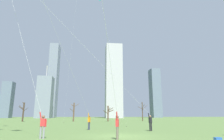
{
  "coord_description": "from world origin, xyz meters",
  "views": [
    {
      "loc": [
        -2.5,
        -15.84,
        1.61
      ],
      "look_at": [
        0.0,
        6.0,
        6.83
      ],
      "focal_mm": 30.72,
      "sensor_mm": 36.0,
      "label": 1
    }
  ],
  "objects_px": {
    "kite_flyer_foreground_right_yellow": "(106,40)",
    "bare_tree_rightmost": "(142,111)",
    "kite_flyer_midfield_left_white": "(136,106)",
    "bare_tree_leftmost": "(74,112)",
    "distant_kite_high_overhead_green": "(75,17)",
    "distant_kite_drifting_right_teal": "(103,10)",
    "kite_flyer_foreground_left_pink": "(29,69)",
    "kite_flyer_midfield_right_red": "(76,87)",
    "bare_tree_far_right_edge": "(23,111)",
    "bare_tree_center": "(108,113)"
  },
  "relations": [
    {
      "from": "kite_flyer_midfield_left_white",
      "to": "bare_tree_center",
      "type": "relative_size",
      "value": 3.68
    },
    {
      "from": "kite_flyer_foreground_left_pink",
      "to": "bare_tree_rightmost",
      "type": "distance_m",
      "value": 44.68
    },
    {
      "from": "distant_kite_drifting_right_teal",
      "to": "kite_flyer_midfield_left_white",
      "type": "bearing_deg",
      "value": -76.52
    },
    {
      "from": "kite_flyer_foreground_left_pink",
      "to": "distant_kite_high_overhead_green",
      "type": "xyz_separation_m",
      "value": [
        0.89,
        25.62,
        18.57
      ]
    },
    {
      "from": "kite_flyer_foreground_right_yellow",
      "to": "kite_flyer_midfield_right_red",
      "type": "distance_m",
      "value": 10.89
    },
    {
      "from": "kite_flyer_foreground_left_pink",
      "to": "distant_kite_drifting_right_teal",
      "type": "xyz_separation_m",
      "value": [
        6.74,
        16.23,
        15.26
      ]
    },
    {
      "from": "bare_tree_rightmost",
      "to": "bare_tree_center",
      "type": "bearing_deg",
      "value": -175.48
    },
    {
      "from": "kite_flyer_foreground_left_pink",
      "to": "bare_tree_rightmost",
      "type": "relative_size",
      "value": 3.99
    },
    {
      "from": "kite_flyer_foreground_left_pink",
      "to": "bare_tree_rightmost",
      "type": "bearing_deg",
      "value": 63.33
    },
    {
      "from": "distant_kite_drifting_right_teal",
      "to": "bare_tree_far_right_edge",
      "type": "relative_size",
      "value": 4.49
    },
    {
      "from": "kite_flyer_foreground_right_yellow",
      "to": "distant_kite_high_overhead_green",
      "type": "distance_m",
      "value": 36.45
    },
    {
      "from": "kite_flyer_foreground_right_yellow",
      "to": "bare_tree_rightmost",
      "type": "height_order",
      "value": "kite_flyer_foreground_right_yellow"
    },
    {
      "from": "kite_flyer_midfield_right_red",
      "to": "distant_kite_drifting_right_teal",
      "type": "relative_size",
      "value": 0.69
    },
    {
      "from": "distant_kite_drifting_right_teal",
      "to": "kite_flyer_foreground_right_yellow",
      "type": "bearing_deg",
      "value": -92.88
    },
    {
      "from": "kite_flyer_midfield_left_white",
      "to": "bare_tree_center",
      "type": "bearing_deg",
      "value": 89.27
    },
    {
      "from": "kite_flyer_midfield_right_red",
      "to": "bare_tree_rightmost",
      "type": "relative_size",
      "value": 2.99
    },
    {
      "from": "kite_flyer_midfield_right_red",
      "to": "bare_tree_rightmost",
      "type": "height_order",
      "value": "kite_flyer_midfield_right_red"
    },
    {
      "from": "bare_tree_rightmost",
      "to": "bare_tree_leftmost",
      "type": "distance_m",
      "value": 19.5
    },
    {
      "from": "bare_tree_rightmost",
      "to": "bare_tree_far_right_edge",
      "type": "relative_size",
      "value": 1.04
    },
    {
      "from": "kite_flyer_foreground_right_yellow",
      "to": "distant_kite_drifting_right_teal",
      "type": "xyz_separation_m",
      "value": [
        1.1,
        21.89,
        14.8
      ]
    },
    {
      "from": "bare_tree_rightmost",
      "to": "bare_tree_leftmost",
      "type": "height_order",
      "value": "bare_tree_rightmost"
    },
    {
      "from": "kite_flyer_foreground_right_yellow",
      "to": "bare_tree_center",
      "type": "height_order",
      "value": "kite_flyer_foreground_right_yellow"
    },
    {
      "from": "kite_flyer_midfield_left_white",
      "to": "bare_tree_rightmost",
      "type": "bearing_deg",
      "value": 73.55
    },
    {
      "from": "kite_flyer_foreground_right_yellow",
      "to": "distant_kite_drifting_right_teal",
      "type": "height_order",
      "value": "distant_kite_drifting_right_teal"
    },
    {
      "from": "kite_flyer_foreground_left_pink",
      "to": "bare_tree_leftmost",
      "type": "xyz_separation_m",
      "value": [
        0.56,
        38.94,
        -2.5
      ]
    },
    {
      "from": "kite_flyer_midfield_left_white",
      "to": "distant_kite_high_overhead_green",
      "type": "relative_size",
      "value": 0.54
    },
    {
      "from": "distant_kite_high_overhead_green",
      "to": "bare_tree_leftmost",
      "type": "xyz_separation_m",
      "value": [
        -0.33,
        13.33,
        -21.07
      ]
    },
    {
      "from": "bare_tree_rightmost",
      "to": "bare_tree_far_right_edge",
      "type": "distance_m",
      "value": 32.68
    },
    {
      "from": "kite_flyer_foreground_right_yellow",
      "to": "bare_tree_rightmost",
      "type": "xyz_separation_m",
      "value": [
        14.39,
        45.54,
        -2.71
      ]
    },
    {
      "from": "kite_flyer_midfield_right_red",
      "to": "bare_tree_leftmost",
      "type": "relative_size",
      "value": 3.21
    },
    {
      "from": "kite_flyer_midfield_left_white",
      "to": "bare_tree_leftmost",
      "type": "relative_size",
      "value": 3.14
    },
    {
      "from": "bare_tree_far_right_edge",
      "to": "kite_flyer_foreground_left_pink",
      "type": "bearing_deg",
      "value": -72.02
    },
    {
      "from": "kite_flyer_foreground_left_pink",
      "to": "kite_flyer_midfield_left_white",
      "type": "xyz_separation_m",
      "value": [
        9.57,
        4.43,
        -2.55
      ]
    },
    {
      "from": "bare_tree_leftmost",
      "to": "bare_tree_far_right_edge",
      "type": "height_order",
      "value": "bare_tree_far_right_edge"
    },
    {
      "from": "bare_tree_rightmost",
      "to": "kite_flyer_foreground_right_yellow",
      "type": "bearing_deg",
      "value": -107.54
    },
    {
      "from": "bare_tree_center",
      "to": "distant_kite_drifting_right_teal",
      "type": "bearing_deg",
      "value": -98.14
    },
    {
      "from": "kite_flyer_midfield_right_red",
      "to": "bare_tree_leftmost",
      "type": "height_order",
      "value": "kite_flyer_midfield_right_red"
    },
    {
      "from": "kite_flyer_midfield_right_red",
      "to": "bare_tree_center",
      "type": "distance_m",
      "value": 34.87
    },
    {
      "from": "bare_tree_rightmost",
      "to": "kite_flyer_midfield_right_red",
      "type": "bearing_deg",
      "value": -115.55
    },
    {
      "from": "kite_flyer_foreground_left_pink",
      "to": "kite_flyer_foreground_right_yellow",
      "type": "bearing_deg",
      "value": -45.13
    },
    {
      "from": "bare_tree_leftmost",
      "to": "bare_tree_far_right_edge",
      "type": "distance_m",
      "value": 13.2
    },
    {
      "from": "distant_kite_drifting_right_teal",
      "to": "bare_tree_rightmost",
      "type": "bearing_deg",
      "value": 60.66
    },
    {
      "from": "kite_flyer_midfield_left_white",
      "to": "bare_tree_far_right_edge",
      "type": "xyz_separation_m",
      "value": [
        -22.21,
        34.5,
        0.06
      ]
    },
    {
      "from": "kite_flyer_midfield_left_white",
      "to": "kite_flyer_foreground_left_pink",
      "type": "bearing_deg",
      "value": -155.14
    },
    {
      "from": "kite_flyer_midfield_left_white",
      "to": "bare_tree_rightmost",
      "type": "relative_size",
      "value": 2.92
    },
    {
      "from": "kite_flyer_midfield_left_white",
      "to": "distant_kite_drifting_right_teal",
      "type": "bearing_deg",
      "value": 103.48
    },
    {
      "from": "kite_flyer_foreground_right_yellow",
      "to": "bare_tree_leftmost",
      "type": "distance_m",
      "value": 44.99
    },
    {
      "from": "bare_tree_leftmost",
      "to": "kite_flyer_foreground_right_yellow",
      "type": "bearing_deg",
      "value": -83.5
    },
    {
      "from": "kite_flyer_midfield_left_white",
      "to": "bare_tree_leftmost",
      "type": "distance_m",
      "value": 35.67
    },
    {
      "from": "bare_tree_far_right_edge",
      "to": "bare_tree_rightmost",
      "type": "bearing_deg",
      "value": 1.64
    }
  ]
}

